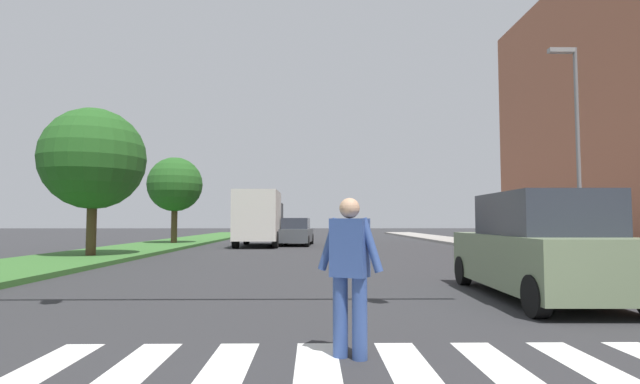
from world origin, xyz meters
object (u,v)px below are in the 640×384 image
Objects in this scene: sedan_midblock at (296,233)px; tree_distant at (175,185)px; traffic_light_gantry at (59,11)px; street_lamp_right at (575,132)px; suv_crossing at (539,248)px; truck_box_delivery at (260,218)px; pedestrian_performer at (350,269)px; tree_far at (93,159)px.

tree_distant is at bearing 178.16° from sedan_midblock.
street_lamp_right reaches higher than traffic_light_gantry.
tree_distant reaches higher than suv_crossing.
traffic_light_gantry is 16.28m from street_lamp_right.
tree_distant reaches higher than truck_box_delivery.
truck_box_delivery is at bearing 138.93° from street_lamp_right.
suv_crossing is 19.85m from truck_box_delivery.
sedan_midblock is (-1.39, 23.19, -0.18)m from pedestrian_performer.
tree_far is at bearing -120.55° from truck_box_delivery.
suv_crossing is at bearing -74.89° from sedan_midblock.
street_lamp_right is 9.90m from suv_crossing.
street_lamp_right is at bearing -5.40° from tree_far.
sedan_midblock is at bearing 93.42° from pedestrian_performer.
traffic_light_gantry is 8.89m from suv_crossing.
traffic_light_gantry is at bearing -77.97° from tree_distant.
tree_distant is at bearing 89.17° from tree_far.
pedestrian_performer is 23.23m from sedan_midblock.
tree_distant is at bearing 122.53° from suv_crossing.
sedan_midblock is at bearing 53.50° from tree_far.
suv_crossing is 1.09× the size of sedan_midblock.
sedan_midblock is at bearing -1.84° from tree_distant.
street_lamp_right reaches higher than pedestrian_performer.
truck_box_delivery reaches higher than pedestrian_performer.
tree_far reaches higher than pedestrian_performer.
tree_far is 10.79m from truck_box_delivery.
pedestrian_performer is 0.40× the size of sedan_midblock.
street_lamp_right is 14.98m from pedestrian_performer.
tree_distant is 7.83m from sedan_midblock.
tree_distant is at bearing 145.79° from street_lamp_right.
pedestrian_performer is 22.52m from truck_box_delivery.
street_lamp_right is at bearing -48.70° from sedan_midblock.
tree_far is 10.28m from tree_distant.
truck_box_delivery is at bearing 98.82° from pedestrian_performer.
tree_far is at bearing -126.50° from sedan_midblock.
street_lamp_right is at bearing -41.07° from truck_box_delivery.
tree_far is 16.09m from pedestrian_performer.
sedan_midblock is 2.43m from truck_box_delivery.
traffic_light_gantry is (4.81, -11.58, 0.61)m from tree_far.
tree_distant is 1.10× the size of suv_crossing.
truck_box_delivery is (0.56, 20.68, -2.79)m from traffic_light_gantry.
truck_box_delivery is (-12.36, 10.77, -2.96)m from street_lamp_right.
tree_distant is at bearing 102.03° from traffic_light_gantry.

